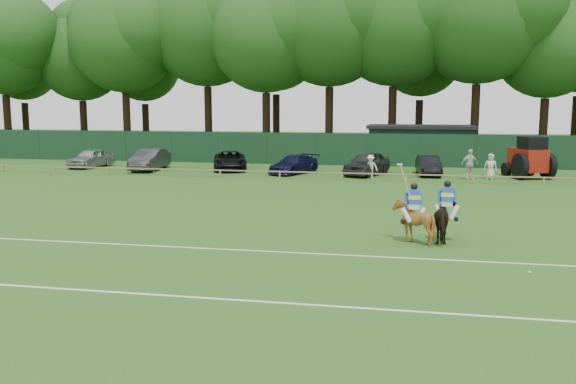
% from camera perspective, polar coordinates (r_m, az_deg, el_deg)
% --- Properties ---
extents(ground, '(160.00, 160.00, 0.00)m').
position_cam_1_polar(ground, '(21.22, -2.90, -4.87)').
color(ground, '#1E4C14').
rests_on(ground, ground).
extents(horse_dark, '(0.89, 1.91, 1.60)m').
position_cam_1_polar(horse_dark, '(22.11, 14.59, -2.47)').
color(horse_dark, black).
rests_on(horse_dark, ground).
extents(horse_chestnut, '(1.52, 1.63, 1.52)m').
position_cam_1_polar(horse_chestnut, '(21.67, 11.63, -2.70)').
color(horse_chestnut, brown).
rests_on(horse_chestnut, ground).
extents(sedan_silver, '(2.35, 4.44, 1.44)m').
position_cam_1_polar(sedan_silver, '(48.16, -17.95, 3.06)').
color(sedan_silver, '#AEB0B4').
rests_on(sedan_silver, ground).
extents(sedan_grey, '(1.89, 4.75, 1.54)m').
position_cam_1_polar(sedan_grey, '(45.06, -12.82, 2.98)').
color(sedan_grey, '#2E2F31').
rests_on(sedan_grey, ground).
extents(suv_black, '(3.63, 5.37, 1.37)m').
position_cam_1_polar(suv_black, '(44.24, -5.46, 2.94)').
color(suv_black, black).
rests_on(suv_black, ground).
extents(sedan_navy, '(3.39, 4.67, 1.26)m').
position_cam_1_polar(sedan_navy, '(41.84, 0.56, 2.59)').
color(sedan_navy, '#121339').
rests_on(sedan_navy, ground).
extents(hatch_grey, '(3.31, 4.94, 1.56)m').
position_cam_1_polar(hatch_grey, '(41.31, 7.40, 2.66)').
color(hatch_grey, '#2F2F31').
rests_on(hatch_grey, ground).
extents(estate_black, '(1.75, 4.06, 1.30)m').
position_cam_1_polar(estate_black, '(41.96, 13.02, 2.42)').
color(estate_black, black).
rests_on(estate_black, ground).
extents(spectator_left, '(1.09, 0.82, 1.50)m').
position_cam_1_polar(spectator_left, '(39.76, 7.74, 2.39)').
color(spectator_left, silver).
rests_on(spectator_left, ground).
extents(spectator_mid, '(1.23, 0.85, 1.94)m').
position_cam_1_polar(spectator_mid, '(40.19, 16.62, 2.49)').
color(spectator_mid, beige).
rests_on(spectator_mid, ground).
extents(spectator_right, '(0.91, 0.71, 1.64)m').
position_cam_1_polar(spectator_right, '(40.84, 18.43, 2.29)').
color(spectator_right, beige).
rests_on(spectator_right, ground).
extents(rider_dark, '(0.94, 0.37, 1.41)m').
position_cam_1_polar(rider_dark, '(21.98, 14.66, -0.62)').
color(rider_dark, silver).
rests_on(rider_dark, ground).
extents(rider_chestnut, '(0.97, 0.51, 2.05)m').
position_cam_1_polar(rider_chestnut, '(21.54, 11.68, -0.87)').
color(rider_chestnut, silver).
rests_on(rider_chestnut, ground).
extents(polo_ball, '(0.09, 0.09, 0.09)m').
position_cam_1_polar(polo_ball, '(18.89, 21.68, -7.00)').
color(polo_ball, silver).
rests_on(polo_ball, ground).
extents(pitch_lines, '(60.00, 5.10, 0.01)m').
position_cam_1_polar(pitch_lines, '(17.95, -5.64, -7.35)').
color(pitch_lines, silver).
rests_on(pitch_lines, ground).
extents(pitch_rail, '(62.10, 0.10, 0.50)m').
position_cam_1_polar(pitch_rail, '(38.62, 3.58, 1.81)').
color(pitch_rail, '#997F5B').
rests_on(pitch_rail, ground).
extents(perimeter_fence, '(92.08, 0.08, 2.50)m').
position_cam_1_polar(perimeter_fence, '(47.44, 5.04, 4.00)').
color(perimeter_fence, '#14351E').
rests_on(perimeter_fence, ground).
extents(utility_shed, '(8.40, 4.40, 3.04)m').
position_cam_1_polar(utility_shed, '(50.15, 12.27, 4.41)').
color(utility_shed, '#14331E').
rests_on(utility_shed, ground).
extents(tree_row, '(96.00, 12.00, 21.00)m').
position_cam_1_polar(tree_row, '(55.33, 7.98, 3.28)').
color(tree_row, '#26561C').
rests_on(tree_row, ground).
extents(tractor, '(3.07, 3.71, 2.69)m').
position_cam_1_polar(tractor, '(42.23, 21.63, 2.93)').
color(tractor, maroon).
rests_on(tractor, ground).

